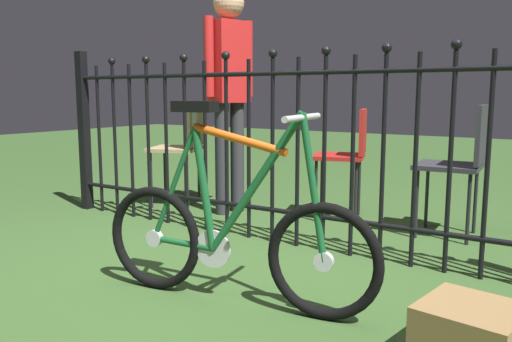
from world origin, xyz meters
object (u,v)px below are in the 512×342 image
at_px(bicycle, 232,235).
at_px(display_crate, 470,337).
at_px(chair_red, 348,150).
at_px(chair_tan, 184,142).
at_px(chair_charcoal, 462,157).
at_px(person_visitor, 229,79).

relative_size(bicycle, display_crate, 4.19).
bearing_deg(chair_red, display_crate, -55.52).
xyz_separation_m(bicycle, chair_red, (-0.22, 1.81, 0.21)).
height_order(chair_red, display_crate, chair_red).
bearing_deg(bicycle, chair_tan, 136.67).
xyz_separation_m(chair_charcoal, display_crate, (0.42, -1.74, -0.43)).
bearing_deg(chair_red, person_visitor, -159.77).
relative_size(chair_tan, person_visitor, 0.50).
distance_m(chair_tan, person_visitor, 0.71).
height_order(chair_tan, display_crate, chair_tan).
relative_size(chair_red, person_visitor, 0.48).
height_order(bicycle, person_visitor, person_visitor).
bearing_deg(chair_tan, display_crate, -30.06).
height_order(chair_red, person_visitor, person_visitor).
distance_m(bicycle, chair_tan, 2.19).
distance_m(chair_charcoal, chair_red, 0.84).
bearing_deg(chair_charcoal, chair_tan, -174.10).
bearing_deg(person_visitor, display_crate, -35.27).
bearing_deg(chair_charcoal, chair_red, 174.05).
bearing_deg(display_crate, chair_tan, 149.94).
height_order(bicycle, chair_red, bicycle).
distance_m(chair_red, display_crate, 2.26).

